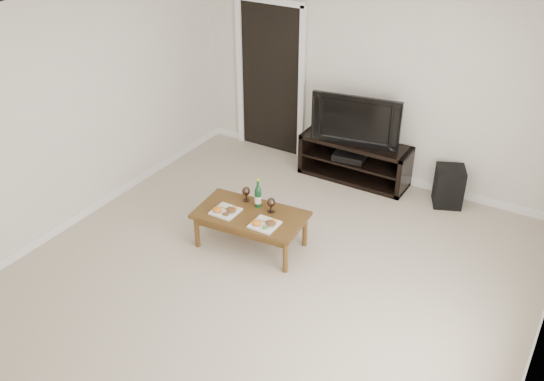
{
  "coord_description": "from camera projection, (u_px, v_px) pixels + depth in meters",
  "views": [
    {
      "loc": [
        2.51,
        -4.01,
        3.91
      ],
      "look_at": [
        -0.29,
        0.66,
        0.7
      ],
      "focal_mm": 40.0,
      "sensor_mm": 36.0,
      "label": 1
    }
  ],
  "objects": [
    {
      "name": "plate_right",
      "position": [
        265.0,
        223.0,
        6.25
      ],
      "size": [
        0.27,
        0.27,
        0.07
      ],
      "primitive_type": "cube",
      "color": "white",
      "rests_on": "coffee_table"
    },
    {
      "name": "television",
      "position": [
        358.0,
        118.0,
        7.53
      ],
      "size": [
        1.13,
        0.33,
        0.64
      ],
      "primitive_type": "imported",
      "rotation": [
        0.0,
        0.0,
        0.17
      ],
      "color": "black",
      "rests_on": "media_console"
    },
    {
      "name": "plate_left",
      "position": [
        226.0,
        209.0,
        6.47
      ],
      "size": [
        0.27,
        0.27,
        0.07
      ],
      "primitive_type": "cube",
      "color": "white",
      "rests_on": "coffee_table"
    },
    {
      "name": "media_console",
      "position": [
        354.0,
        160.0,
        7.83
      ],
      "size": [
        1.42,
        0.45,
        0.55
      ],
      "primitive_type": "cube",
      "color": "black",
      "rests_on": "ground"
    },
    {
      "name": "goblet_right",
      "position": [
        271.0,
        205.0,
        6.44
      ],
      "size": [
        0.09,
        0.09,
        0.17
      ],
      "primitive_type": null,
      "color": "#3A281F",
      "rests_on": "coffee_table"
    },
    {
      "name": "ceiling",
      "position": [
        260.0,
        26.0,
        4.73
      ],
      "size": [
        5.0,
        5.5,
        0.04
      ],
      "primitive_type": "cube",
      "color": "white",
      "rests_on": "back_wall"
    },
    {
      "name": "floor",
      "position": [
        263.0,
        287.0,
        6.06
      ],
      "size": [
        5.5,
        5.5,
        0.0
      ],
      "primitive_type": "plane",
      "color": "#BEB399",
      "rests_on": "ground"
    },
    {
      "name": "coffee_table",
      "position": [
        251.0,
        230.0,
        6.57
      ],
      "size": [
        1.23,
        0.75,
        0.42
      ],
      "primitive_type": "cube",
      "rotation": [
        0.0,
        0.0,
        0.1
      ],
      "color": "#573A18",
      "rests_on": "ground"
    },
    {
      "name": "wine_bottle",
      "position": [
        258.0,
        192.0,
        6.5
      ],
      "size": [
        0.07,
        0.07,
        0.35
      ],
      "primitive_type": "cylinder",
      "color": "#0F391A",
      "rests_on": "coffee_table"
    },
    {
      "name": "back_wall",
      "position": [
        380.0,
        80.0,
        7.45
      ],
      "size": [
        5.0,
        0.04,
        2.6
      ],
      "primitive_type": "cube",
      "color": "beige",
      "rests_on": "ground"
    },
    {
      "name": "doorway",
      "position": [
        271.0,
        80.0,
        8.25
      ],
      "size": [
        0.9,
        0.02,
        2.05
      ],
      "primitive_type": "cube",
      "color": "black",
      "rests_on": "ground"
    },
    {
      "name": "av_receiver",
      "position": [
        350.0,
        156.0,
        7.83
      ],
      "size": [
        0.43,
        0.35,
        0.08
      ],
      "primitive_type": "cube",
      "rotation": [
        0.0,
        0.0,
        0.13
      ],
      "color": "black",
      "rests_on": "media_console"
    },
    {
      "name": "goblet_left",
      "position": [
        246.0,
        194.0,
        6.65
      ],
      "size": [
        0.09,
        0.09,
        0.17
      ],
      "primitive_type": null,
      "color": "#3A281F",
      "rests_on": "coffee_table"
    },
    {
      "name": "subwoofer",
      "position": [
        449.0,
        186.0,
        7.31
      ],
      "size": [
        0.43,
        0.43,
        0.49
      ],
      "primitive_type": "cube",
      "rotation": [
        0.0,
        0.0,
        0.4
      ],
      "color": "black",
      "rests_on": "ground"
    }
  ]
}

